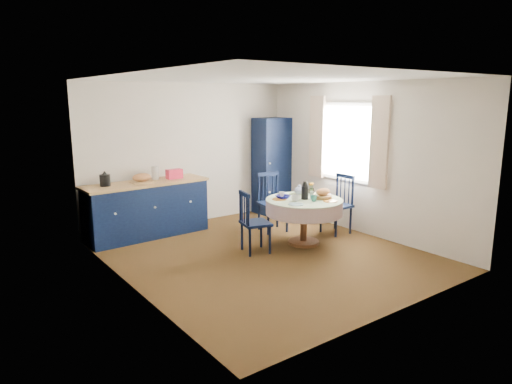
# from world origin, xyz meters

# --- Properties ---
(floor) EXTENTS (4.50, 4.50, 0.00)m
(floor) POSITION_xyz_m (0.00, 0.00, 0.00)
(floor) COLOR black
(floor) RESTS_ON ground
(ceiling) EXTENTS (4.50, 4.50, 0.00)m
(ceiling) POSITION_xyz_m (0.00, 0.00, 2.50)
(ceiling) COLOR white
(ceiling) RESTS_ON wall_back
(wall_back) EXTENTS (4.00, 0.02, 2.50)m
(wall_back) POSITION_xyz_m (0.00, 2.25, 1.25)
(wall_back) COLOR beige
(wall_back) RESTS_ON floor
(wall_left) EXTENTS (0.02, 4.50, 2.50)m
(wall_left) POSITION_xyz_m (-2.00, 0.00, 1.25)
(wall_left) COLOR beige
(wall_left) RESTS_ON floor
(wall_right) EXTENTS (0.02, 4.50, 2.50)m
(wall_right) POSITION_xyz_m (2.00, 0.00, 1.25)
(wall_right) COLOR beige
(wall_right) RESTS_ON floor
(window) EXTENTS (0.10, 1.74, 1.45)m
(window) POSITION_xyz_m (1.95, 0.30, 1.52)
(window) COLOR white
(window) RESTS_ON wall_right
(kitchen_counter) EXTENTS (2.05, 0.72, 1.15)m
(kitchen_counter) POSITION_xyz_m (-1.00, 1.90, 0.47)
(kitchen_counter) COLOR black
(kitchen_counter) RESTS_ON floor
(pantry_cabinet) EXTENTS (0.67, 0.49, 1.86)m
(pantry_cabinet) POSITION_xyz_m (1.66, 1.98, 0.93)
(pantry_cabinet) COLOR black
(pantry_cabinet) RESTS_ON floor
(dining_table) EXTENTS (1.18, 1.18, 0.99)m
(dining_table) POSITION_xyz_m (0.80, 0.07, 0.59)
(dining_table) COLOR #5C311A
(dining_table) RESTS_ON floor
(chair_left) EXTENTS (0.48, 0.49, 0.92)m
(chair_left) POSITION_xyz_m (-0.08, 0.21, 0.46)
(chair_left) COLOR black
(chair_left) RESTS_ON floor
(chair_far) EXTENTS (0.51, 0.49, 0.99)m
(chair_far) POSITION_xyz_m (0.85, 0.95, 0.50)
(chair_far) COLOR black
(chair_far) RESTS_ON floor
(chair_right) EXTENTS (0.43, 0.45, 0.99)m
(chair_right) POSITION_xyz_m (1.66, 0.18, 0.50)
(chair_right) COLOR black
(chair_right) RESTS_ON floor
(mug_a) EXTENTS (0.13, 0.13, 0.10)m
(mug_a) POSITION_xyz_m (0.59, 0.05, 0.76)
(mug_a) COLOR silver
(mug_a) RESTS_ON dining_table
(mug_b) EXTENTS (0.10, 0.10, 0.09)m
(mug_b) POSITION_xyz_m (0.80, -0.13, 0.76)
(mug_b) COLOR #2F7D76
(mug_b) RESTS_ON dining_table
(mug_c) EXTENTS (0.11, 0.11, 0.09)m
(mug_c) POSITION_xyz_m (1.15, 0.29, 0.76)
(mug_c) COLOR black
(mug_c) RESTS_ON dining_table
(mug_d) EXTENTS (0.09, 0.09, 0.08)m
(mug_d) POSITION_xyz_m (0.60, 0.38, 0.75)
(mug_d) COLOR silver
(mug_d) RESTS_ON dining_table
(cobalt_bowl) EXTENTS (0.23, 0.23, 0.06)m
(cobalt_bowl) POSITION_xyz_m (0.55, 0.30, 0.74)
(cobalt_bowl) COLOR navy
(cobalt_bowl) RESTS_ON dining_table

